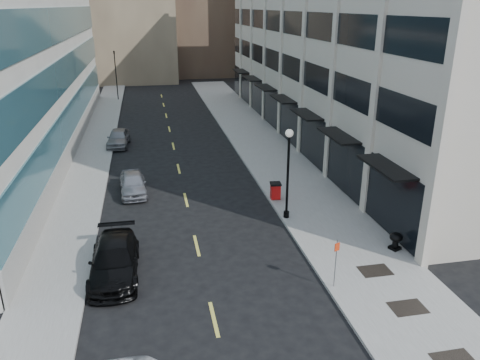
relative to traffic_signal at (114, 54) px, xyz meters
name	(u,v)px	position (x,y,z in m)	size (l,w,h in m)	color
ground	(222,355)	(5.50, -48.00, -5.72)	(160.00, 160.00, 0.00)	black
sidewalk_right	(276,162)	(13.00, -28.00, -5.64)	(5.00, 80.00, 0.15)	gray
sidewalk_left	(87,174)	(-1.00, -28.00, -5.64)	(3.00, 80.00, 0.15)	gray
building_right	(362,34)	(22.44, -21.01, 3.28)	(15.30, 46.50, 18.25)	beige
skyline_tan_far	(70,7)	(-8.50, 30.00, 5.28)	(12.00, 14.00, 22.00)	#998564
skyline_stone	(265,14)	(23.50, 18.00, 4.28)	(10.00, 14.00, 20.00)	beige
grate_mid	(408,308)	(13.10, -47.00, -5.56)	(1.40, 1.00, 0.01)	black
grate_far	(375,271)	(13.10, -44.20, -5.56)	(1.40, 1.00, 0.01)	black
road_centerline	(182,183)	(5.50, -31.00, -5.71)	(0.15, 68.20, 0.01)	#D8CC4C
traffic_signal	(114,54)	(0.00, 0.00, 0.00)	(0.66, 0.66, 6.98)	black
car_black_pickup	(114,260)	(1.64, -42.00, -4.97)	(2.09, 5.14, 1.49)	black
car_silver_sedan	(133,183)	(2.30, -32.29, -5.03)	(1.63, 4.06, 1.38)	gray
car_grey_sedan	(118,138)	(0.94, -21.00, -4.99)	(1.72, 4.28, 1.46)	gray
trash_bin	(275,190)	(10.90, -35.25, -5.00)	(0.70, 0.76, 1.05)	red
lamppost	(288,166)	(10.80, -37.95, -2.50)	(0.43, 0.43, 5.22)	black
sign_post	(336,256)	(10.80, -45.01, -4.12)	(0.25, 0.12, 2.22)	slate
urn_planter	(396,239)	(14.96, -42.54, -5.03)	(0.63, 0.63, 0.88)	black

